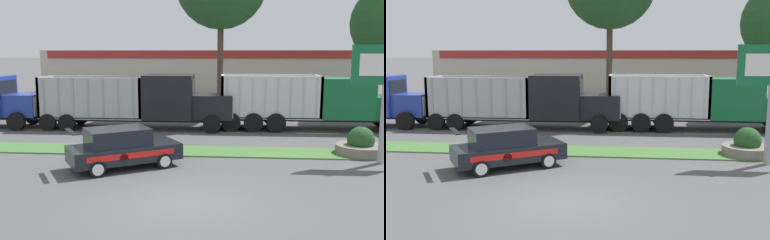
{
  "view_description": "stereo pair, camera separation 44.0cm",
  "coord_description": "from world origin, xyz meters",
  "views": [
    {
      "loc": [
        1.27,
        -12.68,
        4.62
      ],
      "look_at": [
        -0.45,
        7.78,
        1.34
      ],
      "focal_mm": 40.0,
      "sensor_mm": 36.0,
      "label": 1
    },
    {
      "loc": [
        1.71,
        -12.64,
        4.62
      ],
      "look_at": [
        -0.45,
        7.78,
        1.34
      ],
      "focal_mm": 40.0,
      "sensor_mm": 36.0,
      "label": 2
    }
  ],
  "objects": [
    {
      "name": "centre_line_5",
      "position": [
        6.42,
        11.8,
        0.0
      ],
      "size": [
        2.4,
        0.14,
        0.01
      ],
      "primitive_type": "cube",
      "color": "yellow",
      "rests_on": "ground_plane"
    },
    {
      "name": "grass_verge",
      "position": [
        0.0,
        6.75,
        0.03
      ],
      "size": [
        120.0,
        2.1,
        0.06
      ],
      "primitive_type": "cube",
      "color": "#477538",
      "rests_on": "ground_plane"
    },
    {
      "name": "ground_plane",
      "position": [
        0.0,
        0.0,
        0.0
      ],
      "size": [
        600.0,
        600.0,
        0.0
      ],
      "primitive_type": "plane",
      "color": "#515154"
    },
    {
      "name": "stone_planter",
      "position": [
        7.29,
        6.79,
        0.43
      ],
      "size": [
        2.17,
        2.17,
        1.29
      ],
      "color": "slate",
      "rests_on": "ground_plane"
    },
    {
      "name": "store_building_backdrop",
      "position": [
        -1.63,
        38.12,
        2.39
      ],
      "size": [
        34.49,
        12.1,
        4.78
      ],
      "color": "#BCB29E",
      "rests_on": "ground_plane"
    },
    {
      "name": "centre_line_2",
      "position": [
        -9.78,
        11.8,
        0.0
      ],
      "size": [
        2.4,
        0.14,
        0.01
      ],
      "primitive_type": "cube",
      "color": "yellow",
      "rests_on": "ground_plane"
    },
    {
      "name": "centre_line_4",
      "position": [
        1.02,
        11.8,
        0.0
      ],
      "size": [
        2.4,
        0.14,
        0.01
      ],
      "primitive_type": "cube",
      "color": "yellow",
      "rests_on": "ground_plane"
    },
    {
      "name": "rally_car",
      "position": [
        -2.92,
        3.75,
        0.83
      ],
      "size": [
        4.69,
        3.9,
        1.66
      ],
      "color": "black",
      "rests_on": "ground_plane"
    },
    {
      "name": "centre_line_3",
      "position": [
        -4.38,
        11.8,
        0.0
      ],
      "size": [
        2.4,
        0.14,
        0.01
      ],
      "primitive_type": "cube",
      "color": "yellow",
      "rests_on": "ground_plane"
    },
    {
      "name": "dump_truck_far_right",
      "position": [
        7.24,
        13.22,
        1.6
      ],
      "size": [
        11.1,
        2.78,
        3.31
      ],
      "color": "black",
      "rests_on": "ground_plane"
    },
    {
      "name": "dump_truck_lead",
      "position": [
        -3.07,
        12.67,
        1.64
      ],
      "size": [
        11.54,
        2.78,
        3.27
      ],
      "color": "black",
      "rests_on": "ground_plane"
    }
  ]
}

